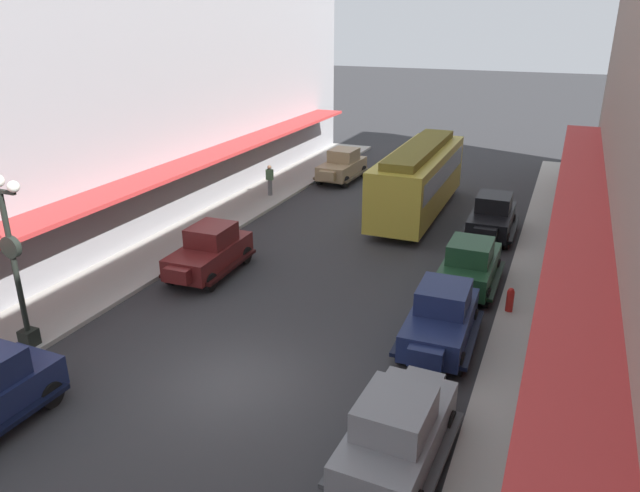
{
  "coord_description": "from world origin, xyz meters",
  "views": [
    {
      "loc": [
        7.38,
        -11.55,
        9.23
      ],
      "look_at": [
        0.0,
        6.0,
        1.8
      ],
      "focal_mm": 33.38,
      "sensor_mm": 36.0,
      "label": 1
    }
  ],
  "objects_px": {
    "streetcar": "(418,177)",
    "parked_car_5": "(441,316)",
    "parked_car_0": "(209,250)",
    "pedestrian_1": "(579,209)",
    "lamp_post_with_clock": "(13,256)",
    "parked_car_4": "(492,215)",
    "parked_car_1": "(342,165)",
    "parked_car_3": "(470,263)",
    "parked_car_2": "(397,429)",
    "pedestrian_0": "(270,180)",
    "fire_hydrant": "(510,299)"
  },
  "relations": [
    {
      "from": "parked_car_0",
      "to": "pedestrian_1",
      "type": "height_order",
      "value": "parked_car_0"
    },
    {
      "from": "parked_car_1",
      "to": "pedestrian_0",
      "type": "bearing_deg",
      "value": -115.18
    },
    {
      "from": "pedestrian_0",
      "to": "lamp_post_with_clock",
      "type": "bearing_deg",
      "value": -87.79
    },
    {
      "from": "parked_car_3",
      "to": "lamp_post_with_clock",
      "type": "bearing_deg",
      "value": -140.0
    },
    {
      "from": "parked_car_0",
      "to": "pedestrian_0",
      "type": "xyz_separation_m",
      "value": [
        -2.5,
        9.79,
        0.05
      ]
    },
    {
      "from": "parked_car_4",
      "to": "pedestrian_1",
      "type": "relative_size",
      "value": 2.6
    },
    {
      "from": "lamp_post_with_clock",
      "to": "streetcar",
      "type": "bearing_deg",
      "value": 66.54
    },
    {
      "from": "parked_car_0",
      "to": "parked_car_2",
      "type": "distance_m",
      "value": 11.92
    },
    {
      "from": "parked_car_4",
      "to": "pedestrian_0",
      "type": "relative_size",
      "value": 2.6
    },
    {
      "from": "parked_car_0",
      "to": "fire_hydrant",
      "type": "xyz_separation_m",
      "value": [
        10.89,
        0.87,
        -0.38
      ]
    },
    {
      "from": "parked_car_1",
      "to": "fire_hydrant",
      "type": "height_order",
      "value": "parked_car_1"
    },
    {
      "from": "parked_car_1",
      "to": "parked_car_4",
      "type": "distance_m",
      "value": 11.38
    },
    {
      "from": "lamp_post_with_clock",
      "to": "parked_car_4",
      "type": "bearing_deg",
      "value": 53.79
    },
    {
      "from": "parked_car_2",
      "to": "parked_car_4",
      "type": "height_order",
      "value": "same"
    },
    {
      "from": "lamp_post_with_clock",
      "to": "fire_hydrant",
      "type": "distance_m",
      "value": 15.09
    },
    {
      "from": "parked_car_0",
      "to": "lamp_post_with_clock",
      "type": "xyz_separation_m",
      "value": [
        -1.86,
        -6.84,
        2.04
      ]
    },
    {
      "from": "parked_car_3",
      "to": "parked_car_4",
      "type": "xyz_separation_m",
      "value": [
        -0.01,
        5.85,
        0.0
      ]
    },
    {
      "from": "parked_car_1",
      "to": "parked_car_4",
      "type": "xyz_separation_m",
      "value": [
        9.48,
        -6.29,
        0.0
      ]
    },
    {
      "from": "parked_car_4",
      "to": "streetcar",
      "type": "xyz_separation_m",
      "value": [
        -3.8,
        1.69,
        0.96
      ]
    },
    {
      "from": "lamp_post_with_clock",
      "to": "pedestrian_1",
      "type": "relative_size",
      "value": 3.15
    },
    {
      "from": "lamp_post_with_clock",
      "to": "parked_car_5",
      "type": "bearing_deg",
      "value": 24.17
    },
    {
      "from": "parked_car_2",
      "to": "parked_car_5",
      "type": "xyz_separation_m",
      "value": [
        -0.22,
        5.45,
        0.0
      ]
    },
    {
      "from": "parked_car_0",
      "to": "parked_car_2",
      "type": "bearing_deg",
      "value": -37.92
    },
    {
      "from": "parked_car_3",
      "to": "streetcar",
      "type": "height_order",
      "value": "streetcar"
    },
    {
      "from": "parked_car_2",
      "to": "streetcar",
      "type": "distance_m",
      "value": 17.85
    },
    {
      "from": "parked_car_0",
      "to": "parked_car_1",
      "type": "relative_size",
      "value": 1.0
    },
    {
      "from": "parked_car_2",
      "to": "parked_car_5",
      "type": "bearing_deg",
      "value": 92.28
    },
    {
      "from": "pedestrian_1",
      "to": "parked_car_1",
      "type": "bearing_deg",
      "value": 162.77
    },
    {
      "from": "parked_car_5",
      "to": "lamp_post_with_clock",
      "type": "distance_m",
      "value": 12.28
    },
    {
      "from": "streetcar",
      "to": "pedestrian_0",
      "type": "relative_size",
      "value": 5.86
    },
    {
      "from": "parked_car_0",
      "to": "parked_car_5",
      "type": "xyz_separation_m",
      "value": [
        9.19,
        -1.88,
        0.0
      ]
    },
    {
      "from": "parked_car_0",
      "to": "parked_car_4",
      "type": "bearing_deg",
      "value": 42.06
    },
    {
      "from": "parked_car_3",
      "to": "parked_car_5",
      "type": "xyz_separation_m",
      "value": [
        -0.1,
        -4.4,
        0.0
      ]
    },
    {
      "from": "parked_car_5",
      "to": "pedestrian_1",
      "type": "xyz_separation_m",
      "value": [
        3.6,
        12.51,
        0.05
      ]
    },
    {
      "from": "parked_car_0",
      "to": "streetcar",
      "type": "distance_m",
      "value": 11.49
    },
    {
      "from": "parked_car_3",
      "to": "parked_car_4",
      "type": "relative_size",
      "value": 1.0
    },
    {
      "from": "streetcar",
      "to": "fire_hydrant",
      "type": "bearing_deg",
      "value": -59.47
    },
    {
      "from": "pedestrian_1",
      "to": "parked_car_4",
      "type": "bearing_deg",
      "value": -147.28
    },
    {
      "from": "parked_car_5",
      "to": "fire_hydrant",
      "type": "relative_size",
      "value": 5.23
    },
    {
      "from": "parked_car_0",
      "to": "pedestrian_1",
      "type": "xyz_separation_m",
      "value": [
        12.79,
        10.63,
        0.05
      ]
    },
    {
      "from": "pedestrian_0",
      "to": "parked_car_1",
      "type": "bearing_deg",
      "value": 64.82
    },
    {
      "from": "parked_car_2",
      "to": "pedestrian_1",
      "type": "relative_size",
      "value": 2.63
    },
    {
      "from": "parked_car_4",
      "to": "pedestrian_0",
      "type": "distance_m",
      "value": 11.86
    },
    {
      "from": "pedestrian_1",
      "to": "pedestrian_0",
      "type": "bearing_deg",
      "value": -176.87
    },
    {
      "from": "parked_car_2",
      "to": "fire_hydrant",
      "type": "height_order",
      "value": "parked_car_2"
    },
    {
      "from": "streetcar",
      "to": "parked_car_5",
      "type": "bearing_deg",
      "value": -72.72
    },
    {
      "from": "parked_car_3",
      "to": "parked_car_4",
      "type": "distance_m",
      "value": 5.85
    },
    {
      "from": "parked_car_1",
      "to": "parked_car_3",
      "type": "xyz_separation_m",
      "value": [
        9.5,
        -12.14,
        0.0
      ]
    },
    {
      "from": "fire_hydrant",
      "to": "streetcar",
      "type": "bearing_deg",
      "value": 120.53
    },
    {
      "from": "parked_car_4",
      "to": "pedestrian_0",
      "type": "bearing_deg",
      "value": 173.12
    }
  ]
}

